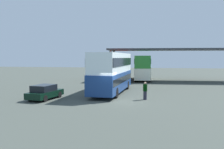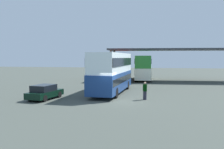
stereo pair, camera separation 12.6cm
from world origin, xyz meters
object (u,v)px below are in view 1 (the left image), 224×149
object	(u,v)px
parked_hatchback	(45,92)
pedestrian_waiting	(145,91)
double_decker_mid_row	(143,67)
double_decker_main	(112,71)
double_decker_near_canopy	(120,66)

from	to	relation	value
parked_hatchback	pedestrian_waiting	bearing A→B (deg)	-72.60
parked_hatchback	double_decker_mid_row	bearing A→B (deg)	-12.74
double_decker_main	parked_hatchback	xyz separation A→B (m)	(-5.27, -5.22, -1.69)
double_decker_main	double_decker_mid_row	bearing A→B (deg)	-6.61
double_decker_mid_row	pedestrian_waiting	bearing A→B (deg)	-177.86
double_decker_near_canopy	double_decker_mid_row	size ratio (longest dim) A/B	1.01
double_decker_main	pedestrian_waiting	xyz separation A→B (m)	(3.78, -3.61, -1.55)
parked_hatchback	double_decker_near_canopy	world-z (taller)	double_decker_near_canopy
double_decker_near_canopy	pedestrian_waiting	bearing A→B (deg)	-167.46
double_decker_near_canopy	double_decker_mid_row	world-z (taller)	double_decker_near_canopy
parked_hatchback	double_decker_near_canopy	size ratio (longest dim) A/B	0.40
double_decker_near_canopy	double_decker_mid_row	bearing A→B (deg)	-72.73
parked_hatchback	double_decker_mid_row	xyz separation A→B (m)	(7.67, 20.99, 1.59)
double_decker_main	pedestrian_waiting	world-z (taller)	double_decker_main
parked_hatchback	pedestrian_waiting	distance (m)	9.19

